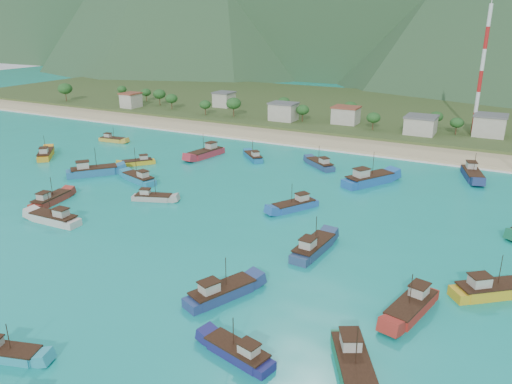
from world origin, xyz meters
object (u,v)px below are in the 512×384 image
at_px(boat_5, 472,175).
at_px(boat_17, 369,180).
at_px(boat_1, 253,157).
at_px(boat_6, 221,293).
at_px(boat_31, 411,307).
at_px(boat_4, 320,165).
at_px(boat_11, 139,179).
at_px(boat_21, 112,140).
at_px(radio_tower, 482,71).
at_px(boat_0, 46,155).
at_px(boat_3, 93,171).
at_px(boat_9, 353,366).
at_px(boat_10, 238,353).
at_px(boat_18, 7,354).
at_px(boat_30, 138,163).
at_px(boat_8, 206,153).
at_px(boat_15, 153,198).
at_px(boat_2, 313,248).
at_px(boat_19, 295,206).
at_px(boat_22, 55,219).
at_px(boat_28, 51,200).

height_order(boat_5, boat_17, boat_17).
xyz_separation_m(boat_1, boat_6, (30.37, -66.99, 0.17)).
bearing_deg(boat_31, boat_4, -46.16).
distance_m(boat_11, boat_21, 45.09).
bearing_deg(boat_31, radio_tower, -75.46).
height_order(boat_0, boat_3, boat_3).
relative_size(boat_0, boat_9, 0.88).
bearing_deg(boat_3, boat_10, 7.06).
bearing_deg(boat_18, boat_1, 172.58).
height_order(boat_4, boat_11, boat_11).
bearing_deg(boat_1, boat_3, -178.19).
relative_size(boat_9, boat_30, 1.41).
bearing_deg(boat_10, boat_8, 49.07).
height_order(boat_4, boat_9, boat_9).
distance_m(boat_0, boat_18, 94.01).
bearing_deg(boat_11, boat_17, -46.62).
relative_size(boat_15, boat_18, 1.01).
bearing_deg(boat_31, boat_11, -8.37).
distance_m(boat_2, boat_19, 20.35).
bearing_deg(boat_8, boat_9, 142.38).
distance_m(boat_4, boat_31, 69.42).
height_order(boat_0, boat_1, boat_0).
height_order(boat_3, boat_19, boat_3).
bearing_deg(boat_22, boat_6, -102.37).
xyz_separation_m(boat_0, boat_2, (90.15, -21.67, 0.03)).
height_order(boat_15, boat_22, boat_22).
xyz_separation_m(radio_tower, boat_10, (-12.81, -135.51, -21.09)).
xyz_separation_m(boat_2, boat_18, (-21.66, -42.72, -0.29)).
xyz_separation_m(boat_1, boat_2, (36.59, -47.32, 0.21)).
xyz_separation_m(boat_9, boat_10, (-12.76, -3.77, -0.25)).
bearing_deg(boat_9, boat_4, -94.83).
relative_size(boat_10, boat_21, 1.07).
bearing_deg(boat_22, boat_11, 3.68).
distance_m(boat_3, boat_6, 68.98).
distance_m(boat_0, boat_10, 106.03).
xyz_separation_m(boat_18, boat_21, (-65.02, 87.68, 0.02)).
xyz_separation_m(boat_4, boat_17, (15.39, -7.98, 0.38)).
distance_m(boat_10, boat_19, 49.08).
relative_size(boat_17, boat_30, 1.66).
relative_size(boat_0, boat_2, 0.91).
bearing_deg(boat_8, boat_30, 62.29).
relative_size(boat_4, boat_9, 0.84).
xyz_separation_m(boat_15, boat_18, (18.81, -50.44, -0.01)).
bearing_deg(boat_4, boat_15, -171.79).
bearing_deg(boat_4, boat_21, 130.91).
distance_m(boat_0, boat_1, 59.38).
bearing_deg(boat_28, boat_10, -31.50).
bearing_deg(boat_15, boat_9, 38.11).
height_order(boat_0, boat_6, boat_0).
bearing_deg(boat_28, boat_6, -25.05).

